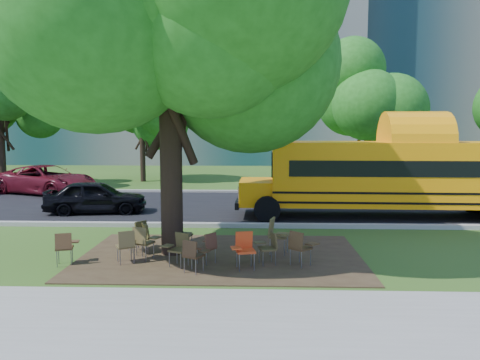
{
  "coord_description": "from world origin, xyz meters",
  "views": [
    {
      "loc": [
        1.89,
        -12.0,
        3.23
      ],
      "look_at": [
        1.32,
        3.91,
        1.46
      ],
      "focal_mm": 35.0,
      "sensor_mm": 36.0,
      "label": 1
    }
  ],
  "objects_px": {
    "chair_1": "(143,240)",
    "chair_4": "(193,253)",
    "bg_car_red": "(47,180)",
    "chair_5": "(244,247)",
    "chair_6": "(269,245)",
    "chair_12": "(276,232)",
    "main_tree": "(169,35)",
    "chair_11": "(208,245)",
    "chair_9": "(141,236)",
    "chair_0": "(65,245)",
    "chair_8": "(139,232)",
    "black_car": "(96,197)",
    "school_bus": "(410,174)",
    "chair_10": "(182,232)",
    "chair_7": "(300,245)",
    "chair_2": "(127,243)",
    "chair_3": "(179,246)"
  },
  "relations": [
    {
      "from": "school_bus",
      "to": "chair_8",
      "type": "bearing_deg",
      "value": -149.01
    },
    {
      "from": "chair_5",
      "to": "chair_4",
      "type": "bearing_deg",
      "value": 6.28
    },
    {
      "from": "chair_7",
      "to": "chair_10",
      "type": "relative_size",
      "value": 1.09
    },
    {
      "from": "chair_7",
      "to": "chair_2",
      "type": "bearing_deg",
      "value": -136.7
    },
    {
      "from": "chair_1",
      "to": "chair_12",
      "type": "distance_m",
      "value": 3.33
    },
    {
      "from": "chair_8",
      "to": "chair_11",
      "type": "distance_m",
      "value": 2.24
    },
    {
      "from": "main_tree",
      "to": "school_bus",
      "type": "xyz_separation_m",
      "value": [
        7.64,
        5.12,
        -3.92
      ]
    },
    {
      "from": "chair_8",
      "to": "chair_3",
      "type": "bearing_deg",
      "value": -100.37
    },
    {
      "from": "chair_10",
      "to": "chair_11",
      "type": "relative_size",
      "value": 1.01
    },
    {
      "from": "chair_0",
      "to": "bg_car_red",
      "type": "bearing_deg",
      "value": 99.78
    },
    {
      "from": "chair_1",
      "to": "chair_4",
      "type": "distance_m",
      "value": 1.67
    },
    {
      "from": "chair_8",
      "to": "chair_10",
      "type": "relative_size",
      "value": 1.05
    },
    {
      "from": "bg_car_red",
      "to": "chair_2",
      "type": "bearing_deg",
      "value": -125.9
    },
    {
      "from": "chair_8",
      "to": "main_tree",
      "type": "bearing_deg",
      "value": -67.52
    },
    {
      "from": "main_tree",
      "to": "chair_11",
      "type": "distance_m",
      "value": 5.21
    },
    {
      "from": "chair_0",
      "to": "main_tree",
      "type": "bearing_deg",
      "value": 8.78
    },
    {
      "from": "chair_9",
      "to": "main_tree",
      "type": "bearing_deg",
      "value": -124.24
    },
    {
      "from": "chair_0",
      "to": "chair_12",
      "type": "height_order",
      "value": "chair_12"
    },
    {
      "from": "school_bus",
      "to": "black_car",
      "type": "distance_m",
      "value": 11.6
    },
    {
      "from": "bg_car_red",
      "to": "chair_5",
      "type": "bearing_deg",
      "value": -117.76
    },
    {
      "from": "chair_4",
      "to": "school_bus",
      "type": "bearing_deg",
      "value": 70.19
    },
    {
      "from": "chair_1",
      "to": "chair_6",
      "type": "distance_m",
      "value": 3.05
    },
    {
      "from": "chair_4",
      "to": "chair_12",
      "type": "height_order",
      "value": "chair_12"
    },
    {
      "from": "chair_1",
      "to": "chair_8",
      "type": "height_order",
      "value": "chair_1"
    },
    {
      "from": "chair_1",
      "to": "chair_6",
      "type": "bearing_deg",
      "value": 16.63
    },
    {
      "from": "school_bus",
      "to": "black_car",
      "type": "bearing_deg",
      "value": 178.89
    },
    {
      "from": "chair_0",
      "to": "chair_8",
      "type": "distance_m",
      "value": 1.94
    },
    {
      "from": "school_bus",
      "to": "chair_8",
      "type": "relative_size",
      "value": 13.62
    },
    {
      "from": "main_tree",
      "to": "chair_0",
      "type": "xyz_separation_m",
      "value": [
        -2.34,
        -1.1,
        -5.01
      ]
    },
    {
      "from": "chair_12",
      "to": "chair_6",
      "type": "bearing_deg",
      "value": 1.92
    },
    {
      "from": "chair_3",
      "to": "chair_7",
      "type": "bearing_deg",
      "value": -154.1
    },
    {
      "from": "chair_1",
      "to": "chair_4",
      "type": "xyz_separation_m",
      "value": [
        1.35,
        -0.98,
        -0.05
      ]
    },
    {
      "from": "chair_6",
      "to": "chair_12",
      "type": "xyz_separation_m",
      "value": [
        0.21,
        0.9,
        0.1
      ]
    },
    {
      "from": "chair_0",
      "to": "chair_2",
      "type": "distance_m",
      "value": 1.43
    },
    {
      "from": "chair_4",
      "to": "chair_10",
      "type": "xyz_separation_m",
      "value": [
        -0.56,
        2.01,
        0.01
      ]
    },
    {
      "from": "chair_8",
      "to": "bg_car_red",
      "type": "height_order",
      "value": "bg_car_red"
    },
    {
      "from": "school_bus",
      "to": "chair_6",
      "type": "bearing_deg",
      "value": -129.56
    },
    {
      "from": "bg_car_red",
      "to": "chair_11",
      "type": "bearing_deg",
      "value": -119.41
    },
    {
      "from": "chair_7",
      "to": "chair_11",
      "type": "height_order",
      "value": "chair_7"
    },
    {
      "from": "chair_7",
      "to": "bg_car_red",
      "type": "relative_size",
      "value": 0.17
    },
    {
      "from": "chair_1",
      "to": "chair_6",
      "type": "relative_size",
      "value": 1.1
    },
    {
      "from": "chair_1",
      "to": "chair_2",
      "type": "xyz_separation_m",
      "value": [
        -0.33,
        -0.27,
        -0.02
      ]
    },
    {
      "from": "main_tree",
      "to": "chair_11",
      "type": "relative_size",
      "value": 11.75
    },
    {
      "from": "chair_8",
      "to": "chair_9",
      "type": "distance_m",
      "value": 0.28
    },
    {
      "from": "main_tree",
      "to": "school_bus",
      "type": "height_order",
      "value": "main_tree"
    },
    {
      "from": "chair_12",
      "to": "black_car",
      "type": "distance_m",
      "value": 8.63
    },
    {
      "from": "chair_6",
      "to": "chair_9",
      "type": "relative_size",
      "value": 1.0
    },
    {
      "from": "chair_5",
      "to": "chair_6",
      "type": "xyz_separation_m",
      "value": [
        0.58,
        0.37,
        -0.05
      ]
    },
    {
      "from": "chair_10",
      "to": "bg_car_red",
      "type": "height_order",
      "value": "bg_car_red"
    },
    {
      "from": "chair_1",
      "to": "chair_10",
      "type": "height_order",
      "value": "chair_1"
    }
  ]
}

